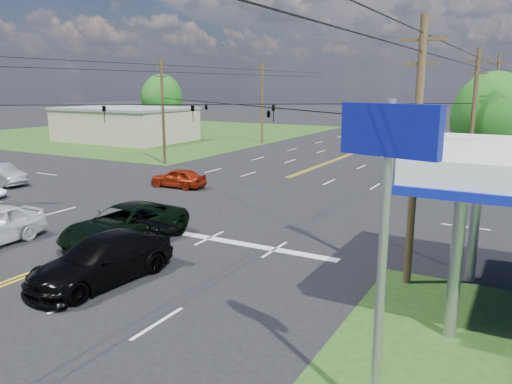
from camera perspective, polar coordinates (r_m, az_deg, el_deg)
The scene contains 19 objects.
ground at distance 32.39m, azimuth -2.52°, elevation -0.68°, with size 280.00×280.00×0.00m, color black.
grass_nw at distance 78.59m, azimuth -12.26°, elevation 6.67°, with size 46.00×48.00×0.03m, color #244215.
stop_bar at distance 23.29m, azimuth -2.27°, elevation -5.86°, with size 10.00×0.50×0.02m, color silver.
retail_nw at distance 67.70m, azimuth -14.70°, elevation 7.40°, with size 16.00×11.00×4.00m, color tan.
pole_se at distance 18.40m, azimuth 17.78°, elevation 4.43°, with size 1.60×0.28×9.50m.
pole_nw at distance 46.54m, azimuth -10.59°, elevation 9.17°, with size 1.60×0.28×9.50m.
pole_ne at distance 36.16m, azimuth 23.53°, elevation 7.56°, with size 1.60×0.28×9.50m.
pole_left_far at distance 62.37m, azimuth 0.70°, elevation 10.33°, with size 1.60×0.28×10.00m.
pole_right_far at distance 55.07m, azimuth 25.59°, elevation 8.90°, with size 1.60×0.28×10.00m.
span_wire_signals at distance 31.60m, azimuth -2.62°, elevation 9.98°, with size 26.00×18.00×1.13m.
power_lines at distance 29.92m, azimuth -4.74°, elevation 14.81°, with size 26.04×100.00×0.64m.
tree_right_a at distance 39.07m, azimuth 25.44°, elevation 7.59°, with size 5.70×5.70×8.18m.
tree_far_l at distance 76.34m, azimuth -10.71°, elevation 10.49°, with size 6.08×6.08×8.72m.
pickup_dkgreen at distance 23.81m, azimuth -14.74°, elevation -3.64°, with size 2.93×6.35×1.77m, color black.
suv_black at distance 19.53m, azimuth -17.19°, elevation -7.39°, with size 2.39×5.88×1.71m, color black.
sedan_silver at distance 41.03m, azimuth -27.12°, elevation 1.81°, with size 1.63×4.67×1.54m, color #A0A1A5.
sedan_red at distance 36.01m, azimuth -8.88°, elevation 1.62°, with size 1.63×4.06×1.38m, color maroon.
polesign_se at distance 10.14m, azimuth 14.73°, elevation 1.18°, with size 2.04×0.74×6.96m.
polesign_ne at distance 45.07m, azimuth 24.84°, elevation 9.70°, with size 2.15×0.83×7.88m.
Camera 1 is at (16.50, -14.92, 7.22)m, focal length 35.00 mm.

